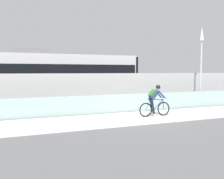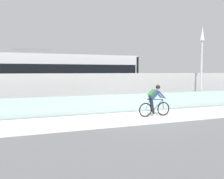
# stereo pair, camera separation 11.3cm
# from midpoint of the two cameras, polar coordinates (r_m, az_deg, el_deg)

# --- Properties ---
(ground_plane) EXTENTS (200.00, 200.00, 0.00)m
(ground_plane) POSITION_cam_midpoint_polar(r_m,az_deg,el_deg) (12.36, 7.99, -6.45)
(ground_plane) COLOR slate
(bike_path_deck) EXTENTS (32.00, 3.20, 0.01)m
(bike_path_deck) POSITION_cam_midpoint_polar(r_m,az_deg,el_deg) (12.36, 7.99, -6.42)
(bike_path_deck) COLOR silver
(bike_path_deck) RESTS_ON ground
(glass_parapet) EXTENTS (32.00, 0.05, 1.01)m
(glass_parapet) POSITION_cam_midpoint_polar(r_m,az_deg,el_deg) (13.91, 4.32, -3.12)
(glass_parapet) COLOR silver
(glass_parapet) RESTS_ON ground
(concrete_barrier_wall) EXTENTS (32.00, 0.36, 2.17)m
(concrete_barrier_wall) POSITION_cam_midpoint_polar(r_m,az_deg,el_deg) (15.49, 1.50, -0.18)
(concrete_barrier_wall) COLOR silver
(concrete_barrier_wall) RESTS_ON ground
(tram_rail_near) EXTENTS (32.00, 0.08, 0.01)m
(tram_rail_near) POSITION_cam_midpoint_polar(r_m,az_deg,el_deg) (17.91, -1.55, -3.05)
(tram_rail_near) COLOR #595654
(tram_rail_near) RESTS_ON ground
(tram_rail_far) EXTENTS (32.00, 0.08, 0.01)m
(tram_rail_far) POSITION_cam_midpoint_polar(r_m,az_deg,el_deg) (19.26, -2.96, -2.54)
(tram_rail_far) COLOR #595654
(tram_rail_far) RESTS_ON ground
(tram) EXTENTS (11.06, 2.54, 3.81)m
(tram) POSITION_cam_midpoint_polar(r_m,az_deg,el_deg) (17.70, -11.73, 2.91)
(tram) COLOR silver
(tram) RESTS_ON ground
(cyclist_on_bike) EXTENTS (1.77, 0.58, 1.61)m
(cyclist_on_bike) POSITION_cam_midpoint_polar(r_m,az_deg,el_deg) (12.51, 10.24, -2.64)
(cyclist_on_bike) COLOR black
(cyclist_on_bike) RESTS_ON ground
(lamp_post_antenna) EXTENTS (0.28, 0.28, 5.20)m
(lamp_post_antenna) POSITION_cam_midpoint_polar(r_m,az_deg,el_deg) (17.04, 20.57, 7.38)
(lamp_post_antenna) COLOR gray
(lamp_post_antenna) RESTS_ON ground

